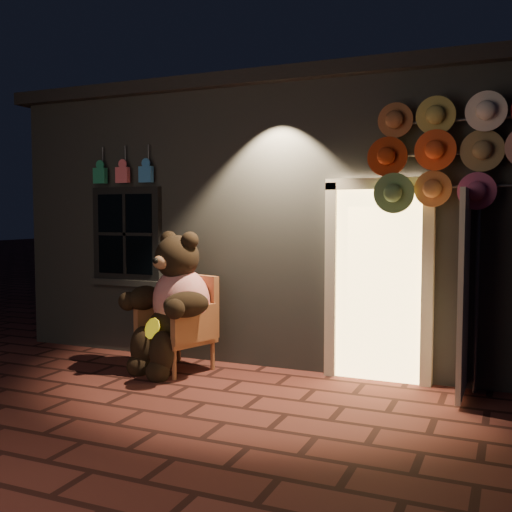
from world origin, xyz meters
The scene contains 5 objects.
ground centered at (0.00, 0.00, 0.00)m, with size 60.00×60.00×0.00m, color #5E2924.
shop_building centered at (0.00, 3.99, 1.74)m, with size 7.30×5.95×3.51m.
wicker_armchair centered at (-0.85, 1.04, 0.54)m, with size 0.92×0.88×1.09m.
teddy_bear centered at (-0.88, 0.90, 0.78)m, with size 1.13×1.06×1.65m.
hat_rack centered at (2.10, 1.28, 2.42)m, with size 1.69×0.22×2.98m.
Camera 1 is at (2.68, -4.96, 1.80)m, focal length 42.00 mm.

